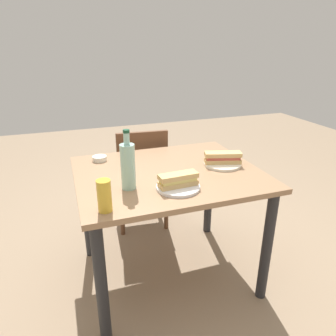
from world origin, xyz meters
name	(u,v)px	position (x,y,z in m)	size (l,w,h in m)	color
ground_plane	(168,273)	(0.00, 0.00, 0.00)	(8.00, 8.00, 0.00)	#8C755B
dining_table	(168,189)	(0.00, 0.00, 0.63)	(1.06, 0.87, 0.74)	#997251
chair_far	(141,173)	(-0.01, 0.63, 0.48)	(0.43, 0.43, 0.84)	brown
plate_near	(222,164)	(0.35, -0.02, 0.75)	(0.23, 0.23, 0.01)	silver
baguette_sandwich_near	(223,158)	(0.35, -0.02, 0.79)	(0.23, 0.13, 0.07)	tan
knife_near	(219,159)	(0.35, 0.04, 0.76)	(0.17, 0.08, 0.01)	silver
plate_far	(178,187)	(-0.03, -0.24, 0.75)	(0.23, 0.23, 0.01)	white
baguette_sandwich_far	(178,180)	(-0.03, -0.24, 0.79)	(0.21, 0.08, 0.07)	tan
knife_far	(172,182)	(-0.04, -0.19, 0.76)	(0.18, 0.06, 0.01)	silver
water_bottle	(128,165)	(-0.26, -0.15, 0.87)	(0.07, 0.07, 0.31)	#99C6B7
beer_glass	(104,196)	(-0.42, -0.34, 0.82)	(0.06, 0.06, 0.15)	gold
olive_bowl	(100,158)	(-0.35, 0.31, 0.76)	(0.09, 0.09, 0.03)	silver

